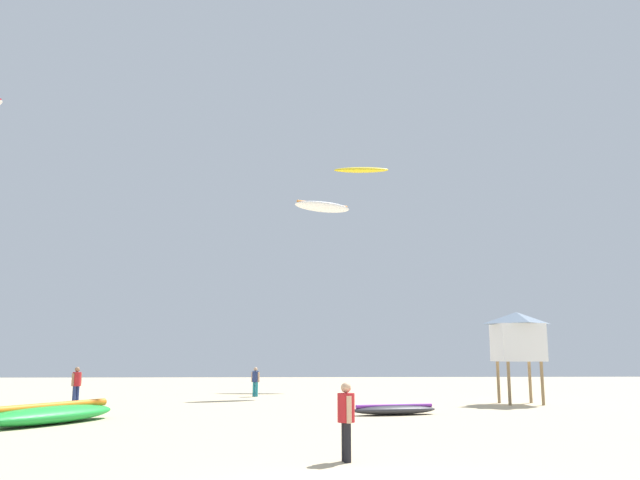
{
  "coord_description": "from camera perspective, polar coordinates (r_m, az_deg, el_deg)",
  "views": [
    {
      "loc": [
        -1.32,
        -10.19,
        2.09
      ],
      "look_at": [
        0.0,
        18.15,
        7.21
      ],
      "focal_mm": 36.53,
      "sensor_mm": 36.0,
      "label": 1
    }
  ],
  "objects": [
    {
      "name": "person_foreground",
      "position": [
        13.81,
        2.3,
        -15.08
      ],
      "size": [
        0.36,
        0.51,
        1.58
      ],
      "rotation": [
        0.0,
        0.0,
        0.21
      ],
      "color": "black",
      "rests_on": "ground"
    },
    {
      "name": "kite_grounded_near",
      "position": [
        23.03,
        -22.85,
        -13.87
      ],
      "size": [
        3.95,
        5.56,
        0.69
      ],
      "color": "green",
      "rests_on": "ground"
    },
    {
      "name": "person_left",
      "position": [
        31.75,
        -20.55,
        -11.62
      ],
      "size": [
        0.38,
        0.5,
        1.66
      ],
      "rotation": [
        0.0,
        0.0,
        5.78
      ],
      "color": "navy",
      "rests_on": "ground"
    },
    {
      "name": "kite_aloft_3",
      "position": [
        38.33,
        0.22,
        2.93
      ],
      "size": [
        3.7,
        2.5,
        0.65
      ],
      "color": "white"
    },
    {
      "name": "person_midground",
      "position": [
        36.11,
        -5.68,
        -12.06
      ],
      "size": [
        0.46,
        0.35,
        1.56
      ],
      "rotation": [
        0.0,
        0.0,
        4.18
      ],
      "color": "teal",
      "rests_on": "ground"
    },
    {
      "name": "kite_aloft_1",
      "position": [
        48.38,
        3.63,
        6.14
      ],
      "size": [
        4.11,
        1.45,
        0.61
      ],
      "color": "yellow"
    },
    {
      "name": "kite_grounded_mid",
      "position": [
        24.87,
        6.54,
        -14.55
      ],
      "size": [
        3.37,
        1.65,
        0.39
      ],
      "color": "#2D2D33",
      "rests_on": "ground"
    },
    {
      "name": "lifeguard_tower",
      "position": [
        31.58,
        16.9,
        -8.04
      ],
      "size": [
        2.3,
        2.3,
        4.15
      ],
      "color": "#8C704C",
      "rests_on": "ground"
    }
  ]
}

